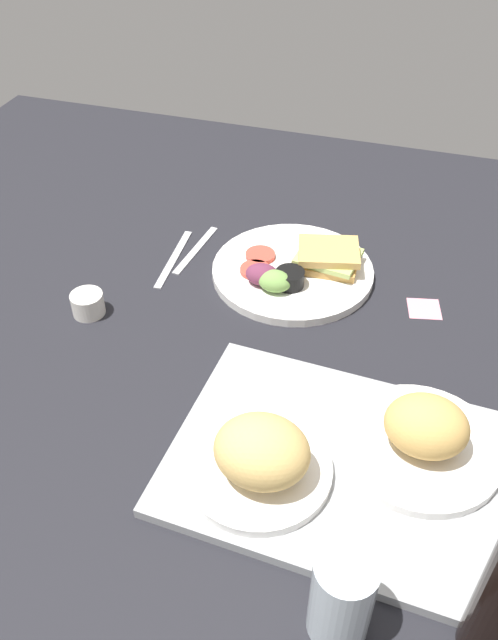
{
  "coord_description": "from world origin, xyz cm",
  "views": [
    {
      "loc": [
        -21.98,
        79.91,
        73.82
      ],
      "look_at": [
        2.0,
        3.0,
        4.0
      ],
      "focal_mm": 36.93,
      "sensor_mm": 36.0,
      "label": 1
    }
  ],
  "objects_px": {
    "bread_plate_far": "(261,457)",
    "knife": "(174,258)",
    "serving_tray": "(339,464)",
    "sticky_note": "(424,309)",
    "drinking_glass": "(342,597)",
    "bread_plate_near": "(423,435)",
    "fork": "(196,249)",
    "plate_with_salad": "(296,269)",
    "espresso_cup": "(88,304)"
  },
  "relations": [
    {
      "from": "bread_plate_far",
      "to": "knife",
      "type": "relative_size",
      "value": 1.03
    },
    {
      "from": "bread_plate_far",
      "to": "sticky_note",
      "type": "bearing_deg",
      "value": -111.58
    },
    {
      "from": "serving_tray",
      "to": "plate_with_salad",
      "type": "relative_size",
      "value": 1.51
    },
    {
      "from": "plate_with_salad",
      "to": "knife",
      "type": "bearing_deg",
      "value": 3.85
    },
    {
      "from": "drinking_glass",
      "to": "sticky_note",
      "type": "distance_m",
      "value": 0.59
    },
    {
      "from": "plate_with_salad",
      "to": "drinking_glass",
      "type": "xyz_separation_m",
      "value": [
        -0.2,
        0.61,
        0.05
      ]
    },
    {
      "from": "bread_plate_far",
      "to": "knife",
      "type": "bearing_deg",
      "value": -55.36
    },
    {
      "from": "drinking_glass",
      "to": "sticky_note",
      "type": "xyz_separation_m",
      "value": [
        -0.04,
        -0.59,
        -0.06
      ]
    },
    {
      "from": "fork",
      "to": "knife",
      "type": "distance_m",
      "value": 0.05
    },
    {
      "from": "serving_tray",
      "to": "espresso_cup",
      "type": "relative_size",
      "value": 8.04
    },
    {
      "from": "bread_plate_far",
      "to": "espresso_cup",
      "type": "xyz_separation_m",
      "value": [
        0.38,
        -0.25,
        -0.04
      ]
    },
    {
      "from": "plate_with_salad",
      "to": "knife",
      "type": "distance_m",
      "value": 0.24
    },
    {
      "from": "plate_with_salad",
      "to": "espresso_cup",
      "type": "height_order",
      "value": "plate_with_salad"
    },
    {
      "from": "bread_plate_far",
      "to": "plate_with_salad",
      "type": "relative_size",
      "value": 0.66
    },
    {
      "from": "knife",
      "to": "plate_with_salad",
      "type": "bearing_deg",
      "value": 90.05
    },
    {
      "from": "bread_plate_near",
      "to": "plate_with_salad",
      "type": "distance_m",
      "value": 0.44
    },
    {
      "from": "drinking_glass",
      "to": "sticky_note",
      "type": "bearing_deg",
      "value": -93.49
    },
    {
      "from": "plate_with_salad",
      "to": "sticky_note",
      "type": "distance_m",
      "value": 0.24
    },
    {
      "from": "bread_plate_near",
      "to": "fork",
      "type": "height_order",
      "value": "bread_plate_near"
    },
    {
      "from": "bread_plate_near",
      "to": "bread_plate_far",
      "type": "relative_size",
      "value": 1.11
    },
    {
      "from": "serving_tray",
      "to": "plate_with_salad",
      "type": "bearing_deg",
      "value": -67.87
    },
    {
      "from": "drinking_glass",
      "to": "fork",
      "type": "bearing_deg",
      "value": -57.17
    },
    {
      "from": "plate_with_salad",
      "to": "fork",
      "type": "bearing_deg",
      "value": -6.65
    },
    {
      "from": "fork",
      "to": "sticky_note",
      "type": "xyz_separation_m",
      "value": [
        -0.45,
        0.05,
        -0.0
      ]
    },
    {
      "from": "bread_plate_far",
      "to": "plate_with_salad",
      "type": "bearing_deg",
      "value": -81.56
    },
    {
      "from": "bread_plate_near",
      "to": "espresso_cup",
      "type": "height_order",
      "value": "bread_plate_near"
    },
    {
      "from": "bread_plate_far",
      "to": "plate_with_salad",
      "type": "distance_m",
      "value": 0.46
    },
    {
      "from": "fork",
      "to": "sticky_note",
      "type": "distance_m",
      "value": 0.45
    },
    {
      "from": "drinking_glass",
      "to": "espresso_cup",
      "type": "distance_m",
      "value": 0.66
    },
    {
      "from": "plate_with_salad",
      "to": "espresso_cup",
      "type": "distance_m",
      "value": 0.38
    },
    {
      "from": "serving_tray",
      "to": "espresso_cup",
      "type": "xyz_separation_m",
      "value": [
        0.48,
        -0.19,
        0.01
      ]
    },
    {
      "from": "bread_plate_near",
      "to": "sticky_note",
      "type": "relative_size",
      "value": 3.91
    },
    {
      "from": "sticky_note",
      "to": "bread_plate_far",
      "type": "bearing_deg",
      "value": 68.42
    },
    {
      "from": "plate_with_salad",
      "to": "knife",
      "type": "xyz_separation_m",
      "value": [
        0.24,
        0.02,
        -0.01
      ]
    },
    {
      "from": "knife",
      "to": "drinking_glass",
      "type": "bearing_deg",
      "value": 32.66
    },
    {
      "from": "bread_plate_near",
      "to": "espresso_cup",
      "type": "distance_m",
      "value": 0.6
    },
    {
      "from": "bread_plate_near",
      "to": "plate_with_salad",
      "type": "relative_size",
      "value": 0.73
    },
    {
      "from": "serving_tray",
      "to": "sticky_note",
      "type": "relative_size",
      "value": 8.04
    },
    {
      "from": "bread_plate_far",
      "to": "drinking_glass",
      "type": "distance_m",
      "value": 0.21
    },
    {
      "from": "bread_plate_near",
      "to": "espresso_cup",
      "type": "xyz_separation_m",
      "value": [
        0.58,
        -0.14,
        -0.03
      ]
    },
    {
      "from": "serving_tray",
      "to": "fork",
      "type": "bearing_deg",
      "value": -48.98
    },
    {
      "from": "bread_plate_far",
      "to": "drinking_glass",
      "type": "xyz_separation_m",
      "value": [
        -0.14,
        0.15,
        0.01
      ]
    },
    {
      "from": "plate_with_salad",
      "to": "bread_plate_near",
      "type": "bearing_deg",
      "value": 126.87
    },
    {
      "from": "knife",
      "to": "espresso_cup",
      "type": "bearing_deg",
      "value": -26.23
    },
    {
      "from": "drinking_glass",
      "to": "espresso_cup",
      "type": "relative_size",
      "value": 2.23
    },
    {
      "from": "fork",
      "to": "drinking_glass",
      "type": "bearing_deg",
      "value": 38.68
    },
    {
      "from": "fork",
      "to": "sticky_note",
      "type": "relative_size",
      "value": 3.04
    },
    {
      "from": "serving_tray",
      "to": "fork",
      "type": "distance_m",
      "value": 0.56
    },
    {
      "from": "espresso_cup",
      "to": "bread_plate_near",
      "type": "bearing_deg",
      "value": 166.06
    },
    {
      "from": "bread_plate_far",
      "to": "sticky_note",
      "type": "xyz_separation_m",
      "value": [
        -0.17,
        -0.43,
        -0.06
      ]
    }
  ]
}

